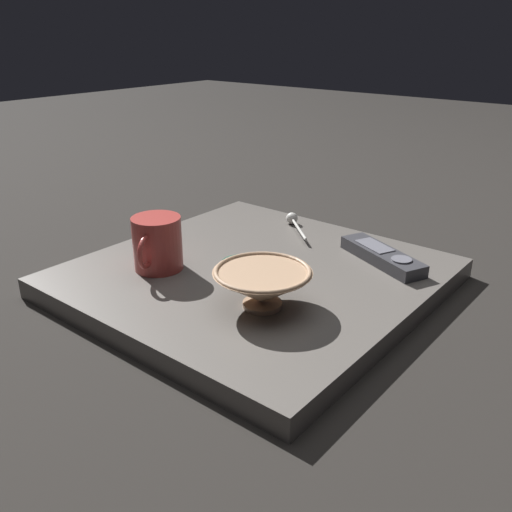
# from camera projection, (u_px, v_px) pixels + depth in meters

# --- Properties ---
(ground_plane) EXTENTS (6.00, 6.00, 0.00)m
(ground_plane) POSITION_uv_depth(u_px,v_px,m) (255.00, 287.00, 1.05)
(ground_plane) COLOR black
(table) EXTENTS (0.61, 0.61, 0.04)m
(table) POSITION_uv_depth(u_px,v_px,m) (255.00, 278.00, 1.05)
(table) COLOR #5B5651
(table) RESTS_ON ground
(cereal_bowl) EXTENTS (0.16, 0.16, 0.07)m
(cereal_bowl) POSITION_uv_depth(u_px,v_px,m) (262.00, 286.00, 0.89)
(cereal_bowl) COLOR tan
(cereal_bowl) RESTS_ON table
(coffee_mug) EXTENTS (0.12, 0.09, 0.10)m
(coffee_mug) POSITION_uv_depth(u_px,v_px,m) (157.00, 244.00, 1.02)
(coffee_mug) COLOR #A53833
(coffee_mug) RESTS_ON table
(teaspoon) EXTENTS (0.11, 0.12, 0.03)m
(teaspoon) POSITION_uv_depth(u_px,v_px,m) (293.00, 220.00, 1.25)
(teaspoon) COLOR silver
(teaspoon) RESTS_ON table
(tv_remote_near) EXTENTS (0.13, 0.20, 0.03)m
(tv_remote_near) POSITION_uv_depth(u_px,v_px,m) (382.00, 256.00, 1.06)
(tv_remote_near) COLOR #38383D
(tv_remote_near) RESTS_ON table
(drink_coaster) EXTENTS (0.09, 0.09, 0.01)m
(drink_coaster) POSITION_uv_depth(u_px,v_px,m) (243.00, 264.00, 1.05)
(drink_coaster) COLOR #194738
(drink_coaster) RESTS_ON table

